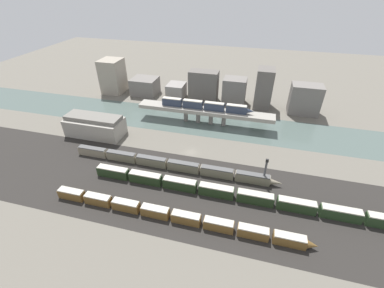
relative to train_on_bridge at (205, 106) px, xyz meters
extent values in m
plane|color=#666056|center=(-0.29, -27.76, -10.11)|extent=(400.00, 400.00, 0.00)
cube|color=#282623|center=(-0.29, -51.76, -10.11)|extent=(280.00, 42.00, 0.01)
cube|color=#4C5B56|center=(-0.29, 0.00, -10.11)|extent=(320.00, 27.15, 0.01)
cube|color=gray|center=(-0.29, 0.00, -3.04)|extent=(70.68, 7.34, 1.97)
cylinder|color=gray|center=(-10.48, 0.00, -7.07)|extent=(2.20, 2.20, 6.08)
cylinder|color=gray|center=(-3.69, 0.00, -7.07)|extent=(2.20, 2.20, 6.08)
cylinder|color=gray|center=(3.10, 0.00, -7.07)|extent=(2.20, 2.20, 6.08)
cylinder|color=gray|center=(9.89, 0.00, -7.07)|extent=(2.20, 2.20, 6.08)
cube|color=#2D384C|center=(-17.90, 0.00, -0.16)|extent=(10.18, 2.76, 3.78)
cube|color=#B7B2A3|center=(-17.90, 0.00, 1.93)|extent=(9.77, 2.54, 0.40)
cube|color=#2D384C|center=(-6.68, 0.00, -0.16)|extent=(10.18, 2.76, 3.78)
cube|color=#B7B2A3|center=(-6.68, 0.00, 1.93)|extent=(9.77, 2.54, 0.40)
cube|color=#2D384C|center=(4.54, 0.00, -0.16)|extent=(10.18, 2.76, 3.78)
cube|color=#B7B2A3|center=(4.54, 0.00, 1.93)|extent=(9.77, 2.54, 0.40)
cube|color=#2D384C|center=(15.76, 0.00, -0.16)|extent=(10.18, 2.76, 3.78)
cube|color=#B7B2A3|center=(15.76, 0.00, 1.93)|extent=(9.77, 2.54, 0.40)
cone|color=#2D384C|center=(22.63, 0.00, -0.35)|extent=(3.56, 2.48, 2.48)
cube|color=brown|center=(-33.78, -65.06, -8.53)|extent=(9.36, 2.89, 3.16)
cube|color=#B7B2A3|center=(-33.78, -65.06, -6.75)|extent=(8.98, 2.66, 0.40)
cube|color=brown|center=(-23.33, -65.06, -8.53)|extent=(9.36, 2.89, 3.16)
cube|color=#B7B2A3|center=(-23.33, -65.06, -6.75)|extent=(8.98, 2.66, 0.40)
cube|color=brown|center=(-12.89, -65.06, -8.53)|extent=(9.36, 2.89, 3.16)
cube|color=#B7B2A3|center=(-12.89, -65.06, -6.75)|extent=(8.98, 2.66, 0.40)
cube|color=brown|center=(-2.44, -65.06, -8.53)|extent=(9.36, 2.89, 3.16)
cube|color=#B7B2A3|center=(-2.44, -65.06, -6.75)|extent=(8.98, 2.66, 0.40)
cube|color=brown|center=(8.01, -65.06, -8.53)|extent=(9.36, 2.89, 3.16)
cube|color=#B7B2A3|center=(8.01, -65.06, -6.75)|extent=(8.98, 2.66, 0.40)
cube|color=brown|center=(18.46, -65.06, -8.53)|extent=(9.36, 2.89, 3.16)
cube|color=#B7B2A3|center=(18.46, -65.06, -6.75)|extent=(8.98, 2.66, 0.40)
cube|color=brown|center=(28.91, -65.06, -8.53)|extent=(9.36, 2.89, 3.16)
cube|color=#B7B2A3|center=(28.91, -65.06, -6.75)|extent=(8.98, 2.66, 0.40)
cube|color=brown|center=(39.36, -65.06, -8.53)|extent=(9.36, 2.89, 3.16)
cube|color=#B7B2A3|center=(39.36, -65.06, -6.75)|extent=(8.98, 2.66, 0.40)
cone|color=brown|center=(45.68, -65.06, -8.69)|extent=(3.28, 2.60, 2.60)
cube|color=#23381E|center=(-25.42, -50.88, -8.24)|extent=(12.53, 3.07, 3.74)
cube|color=#B7B2A3|center=(-25.42, -50.88, -6.17)|extent=(12.02, 2.83, 0.40)
cube|color=#23381E|center=(-11.90, -50.88, -8.24)|extent=(12.53, 3.07, 3.74)
cube|color=#B7B2A3|center=(-11.90, -50.88, -6.17)|extent=(12.02, 2.83, 0.40)
cube|color=#23381E|center=(1.63, -50.88, -8.24)|extent=(12.53, 3.07, 3.74)
cube|color=#B7B2A3|center=(1.63, -50.88, -6.17)|extent=(12.02, 2.83, 0.40)
cube|color=#23381E|center=(15.16, -50.88, -8.24)|extent=(12.53, 3.07, 3.74)
cube|color=#B7B2A3|center=(15.16, -50.88, -6.17)|extent=(12.02, 2.83, 0.40)
cube|color=#23381E|center=(28.69, -50.88, -8.24)|extent=(12.53, 3.07, 3.74)
cube|color=#B7B2A3|center=(28.69, -50.88, -6.17)|extent=(12.02, 2.83, 0.40)
cube|color=#23381E|center=(42.21, -50.88, -8.24)|extent=(12.53, 3.07, 3.74)
cube|color=#B7B2A3|center=(42.21, -50.88, -6.17)|extent=(12.02, 2.83, 0.40)
cube|color=#23381E|center=(55.74, -50.88, -8.24)|extent=(12.53, 3.07, 3.74)
cube|color=#B7B2A3|center=(55.74, -50.88, -6.17)|extent=(12.02, 2.83, 0.40)
cube|color=gray|center=(-40.89, -40.56, -8.35)|extent=(12.98, 2.60, 3.53)
cube|color=#4C4C4C|center=(-40.89, -40.56, -6.38)|extent=(12.46, 2.39, 0.40)
cube|color=gray|center=(-27.27, -40.56, -8.35)|extent=(12.98, 2.60, 3.53)
cube|color=#4C4C4C|center=(-27.27, -40.56, -6.38)|extent=(12.46, 2.39, 0.40)
cube|color=gray|center=(-13.66, -40.56, -8.35)|extent=(12.98, 2.60, 3.53)
cube|color=#4C4C4C|center=(-13.66, -40.56, -6.38)|extent=(12.46, 2.39, 0.40)
cube|color=gray|center=(-0.04, -40.56, -8.35)|extent=(12.98, 2.60, 3.53)
cube|color=#4C4C4C|center=(-0.04, -40.56, -6.38)|extent=(12.46, 2.39, 0.40)
cube|color=gray|center=(13.57, -40.56, -8.35)|extent=(12.98, 2.60, 3.53)
cube|color=#4C4C4C|center=(13.57, -40.56, -6.38)|extent=(12.46, 2.39, 0.40)
cube|color=gray|center=(27.18, -40.56, -8.35)|extent=(12.98, 2.60, 3.53)
cube|color=#4C4C4C|center=(27.18, -40.56, -6.38)|extent=(12.46, 2.39, 0.40)
cone|color=gray|center=(35.94, -40.56, -8.52)|extent=(4.54, 2.34, 2.34)
cube|color=#9E998E|center=(-49.27, -24.56, -5.96)|extent=(27.39, 12.30, 8.30)
cube|color=slate|center=(-49.27, -24.56, -0.90)|extent=(26.84, 8.61, 1.82)
cylinder|color=#4C4C51|center=(31.20, -40.29, -5.03)|extent=(0.79, 0.79, 10.16)
cube|color=black|center=(31.20, -40.29, 0.65)|extent=(1.00, 0.70, 1.20)
cube|color=gray|center=(-67.31, 27.04, 0.48)|extent=(13.04, 13.65, 21.18)
cube|color=slate|center=(-46.15, 28.87, -4.91)|extent=(15.96, 13.87, 10.40)
cube|color=gray|center=(-24.79, 28.47, -5.71)|extent=(10.62, 11.86, 8.81)
cube|color=#605B56|center=(-7.44, 29.14, -1.04)|extent=(17.38, 8.84, 18.15)
cube|color=slate|center=(11.40, 29.26, -2.47)|extent=(13.41, 10.96, 15.28)
cube|color=#605B56|center=(28.05, 28.22, 1.22)|extent=(9.40, 12.02, 22.66)
cube|color=slate|center=(50.67, 25.58, -1.84)|extent=(16.27, 10.39, 16.53)
camera|label=1|loc=(23.63, -117.24, 56.41)|focal=24.00mm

